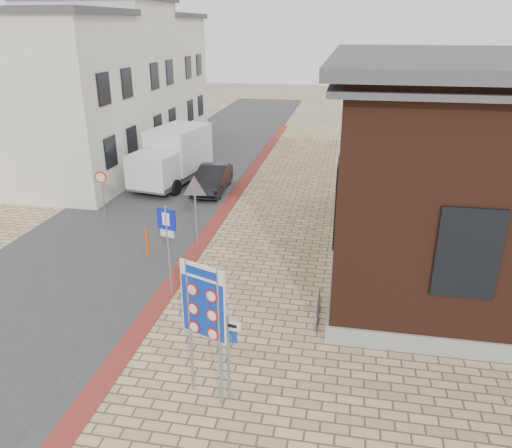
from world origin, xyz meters
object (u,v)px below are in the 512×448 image
Objects in this scene: border_sign at (203,304)px; parking_sign at (167,234)px; essen_sign at (228,346)px; bollard at (147,243)px; box_truck at (173,156)px; sedan at (213,179)px.

border_sign is 1.14× the size of parking_sign.
border_sign is 1.51× the size of essen_sign.
border_sign reaches higher than essen_sign.
parking_sign is 2.79× the size of bollard.
border_sign reaches higher than bollard.
bollard is at bearing 133.07° from essen_sign.
bollard is at bearing 141.71° from parking_sign.
box_truck reaches higher than essen_sign.
sedan is 14.68m from border_sign.
bollard is at bearing -67.45° from box_truck.
essen_sign is at bearing -55.30° from bollard.
sedan is at bearing -12.33° from box_truck.
parking_sign is at bearing 132.41° from essen_sign.
border_sign is at bearing -58.39° from bollard.
border_sign is 3.17× the size of bollard.
parking_sign is (-2.80, 4.15, 0.57)m from essen_sign.
sedan is at bearing 126.51° from border_sign.
parking_sign reaches higher than bollard.
border_sign is (3.70, -14.11, 1.71)m from sedan.
parking_sign is 3.25m from bollard.
sedan is 7.61m from bollard.
border_sign is at bearing -77.35° from sedan.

